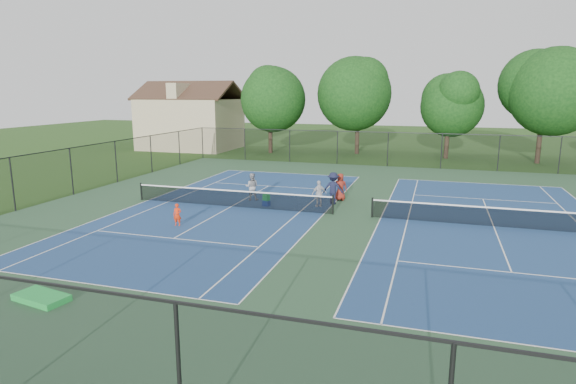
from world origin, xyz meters
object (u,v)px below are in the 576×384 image
(child_player, at_px, (177,215))
(ball_crate, at_px, (266,203))
(tree_back_d, at_px, (545,88))
(clapboard_house, at_px, (191,122))
(tree_back_c, at_px, (449,102))
(ball_hopper, at_px, (266,197))
(bystander_b, at_px, (333,188))
(bystander_c, at_px, (340,187))
(tree_back_b, at_px, (359,90))
(bystander_a, at_px, (319,194))
(instructor, at_px, (252,187))
(tree_back_a, at_px, (270,96))

(child_player, relative_size, ball_crate, 2.91)
(tree_back_d, bearing_deg, clapboard_house, 178.41)
(tree_back_c, relative_size, clapboard_house, 0.78)
(ball_crate, height_order, ball_hopper, ball_hopper)
(child_player, bearing_deg, bystander_b, 36.96)
(clapboard_house, distance_m, ball_hopper, 30.20)
(bystander_c, bearing_deg, child_player, 39.56)
(tree_back_d, relative_size, bystander_b, 5.50)
(bystander_b, bearing_deg, tree_back_c, -107.76)
(tree_back_b, bearing_deg, tree_back_c, -6.34)
(tree_back_c, bearing_deg, tree_back_b, 173.66)
(tree_back_c, xyz_separation_m, bystander_a, (-7.17, -23.52, -4.71))
(tree_back_b, xyz_separation_m, instructor, (-2.51, -24.00, -5.77))
(ball_crate, bearing_deg, ball_hopper, 0.00)
(tree_back_d, distance_m, instructor, 30.01)
(bystander_c, bearing_deg, clapboard_house, -55.73)
(ball_hopper, bearing_deg, instructor, 138.45)
(child_player, distance_m, ball_crate, 5.94)
(bystander_a, relative_size, ball_hopper, 4.19)
(tree_back_d, xyz_separation_m, bystander_b, (-14.56, -21.56, -5.88))
(clapboard_house, distance_m, ball_crate, 30.23)
(instructor, bearing_deg, tree_back_c, -129.56)
(tree_back_c, relative_size, ball_crate, 21.91)
(tree_back_d, xyz_separation_m, bystander_a, (-15.17, -22.52, -6.06))
(bystander_b, bearing_deg, bystander_c, -102.88)
(tree_back_d, height_order, ball_hopper, tree_back_d)
(instructor, bearing_deg, ball_hopper, 125.46)
(ball_crate, bearing_deg, instructor, 138.45)
(tree_back_c, relative_size, child_player, 7.52)
(tree_back_d, xyz_separation_m, ball_hopper, (-18.14, -23.21, -6.31))
(instructor, distance_m, bystander_a, 4.36)
(tree_back_b, xyz_separation_m, bystander_b, (2.44, -23.56, -5.65))
(instructor, height_order, bystander_b, bystander_b)
(tree_back_c, height_order, tree_back_d, tree_back_d)
(bystander_b, distance_m, ball_hopper, 3.97)
(tree_back_a, height_order, child_player, tree_back_a)
(bystander_a, xyz_separation_m, ball_hopper, (-2.96, -0.69, -0.26))
(child_player, bearing_deg, tree_back_a, 89.75)
(instructor, distance_m, ball_hopper, 1.86)
(tree_back_b, height_order, instructor, tree_back_b)
(child_player, height_order, bystander_a, bystander_a)
(tree_back_b, bearing_deg, bystander_a, -85.74)
(tree_back_a, height_order, bystander_c, tree_back_a)
(tree_back_c, bearing_deg, tree_back_a, -176.82)
(tree_back_d, distance_m, ball_hopper, 30.13)
(tree_back_c, relative_size, bystander_a, 5.47)
(child_player, distance_m, bystander_a, 8.25)
(child_player, height_order, bystander_b, bystander_b)
(bystander_c, bearing_deg, bystander_a, 56.89)
(clapboard_house, bearing_deg, tree_back_a, -5.71)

